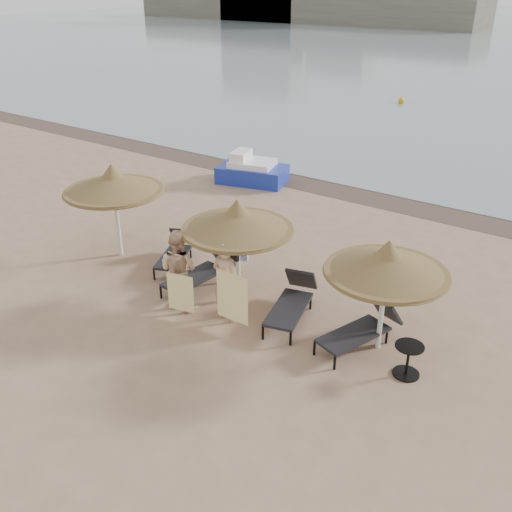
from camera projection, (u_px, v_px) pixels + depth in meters
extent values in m
plane|color=#A67F60|center=(181.00, 310.00, 13.30)|extent=(160.00, 160.00, 0.00)
cube|color=brown|center=(360.00, 195.00, 20.17)|extent=(200.00, 1.60, 0.01)
cube|color=#6A6656|center=(297.00, 8.00, 92.72)|extent=(60.00, 10.00, 4.00)
cylinder|color=silver|center=(118.00, 223.00, 15.47)|extent=(0.11, 0.11, 1.92)
cone|color=brown|center=(113.00, 182.00, 14.95)|extent=(2.65, 2.65, 0.50)
cone|color=brown|center=(112.00, 171.00, 14.82)|extent=(0.64, 0.64, 0.41)
cylinder|color=brown|center=(114.00, 191.00, 15.06)|extent=(2.60, 2.60, 0.09)
cylinder|color=silver|center=(238.00, 265.00, 13.31)|extent=(0.11, 0.11, 1.88)
cone|color=brown|center=(237.00, 220.00, 12.81)|extent=(2.59, 2.59, 0.49)
cone|color=brown|center=(237.00, 207.00, 12.68)|extent=(0.63, 0.63, 0.40)
cylinder|color=brown|center=(237.00, 229.00, 12.91)|extent=(2.54, 2.54, 0.09)
cylinder|color=silver|center=(382.00, 310.00, 11.58)|extent=(0.10, 0.10, 1.81)
cone|color=brown|center=(387.00, 262.00, 11.09)|extent=(2.49, 2.49, 0.47)
cone|color=brown|center=(389.00, 249.00, 10.96)|extent=(0.60, 0.60, 0.39)
cylinder|color=brown|center=(386.00, 272.00, 11.19)|extent=(2.44, 2.44, 0.09)
cylinder|color=black|center=(154.00, 275.00, 14.54)|extent=(0.05, 0.05, 0.28)
cylinder|color=black|center=(175.00, 277.00, 14.45)|extent=(0.05, 0.05, 0.28)
cylinder|color=black|center=(171.00, 252.00, 15.76)|extent=(0.05, 0.05, 0.28)
cylinder|color=black|center=(191.00, 253.00, 15.67)|extent=(0.05, 0.05, 0.28)
cube|color=black|center=(173.00, 257.00, 15.07)|extent=(1.17, 1.60, 0.06)
cube|color=black|center=(183.00, 236.00, 15.73)|extent=(0.73, 0.63, 0.56)
cylinder|color=black|center=(161.00, 293.00, 13.70)|extent=(0.05, 0.05, 0.31)
cylinder|color=black|center=(178.00, 301.00, 13.35)|extent=(0.05, 0.05, 0.31)
cylinder|color=black|center=(206.00, 270.00, 14.75)|extent=(0.05, 0.05, 0.31)
cylinder|color=black|center=(223.00, 277.00, 14.40)|extent=(0.05, 0.05, 0.31)
cube|color=black|center=(194.00, 277.00, 14.01)|extent=(0.82, 1.70, 0.07)
cube|color=black|center=(221.00, 254.00, 14.55)|extent=(0.72, 0.52, 0.62)
cylinder|color=black|center=(263.00, 333.00, 12.16)|extent=(0.06, 0.06, 0.31)
cylinder|color=black|center=(291.00, 339.00, 11.96)|extent=(0.06, 0.06, 0.31)
cylinder|color=black|center=(285.00, 298.00, 13.46)|extent=(0.06, 0.06, 0.31)
cylinder|color=black|center=(310.00, 303.00, 13.26)|extent=(0.06, 0.06, 0.31)
cube|color=black|center=(289.00, 309.00, 12.67)|extent=(1.09, 1.78, 0.07)
cube|color=black|center=(301.00, 279.00, 13.37)|extent=(0.78, 0.63, 0.63)
cylinder|color=black|center=(314.00, 349.00, 11.66)|extent=(0.05, 0.05, 0.30)
cylinder|color=black|center=(335.00, 363.00, 11.23)|extent=(0.05, 0.05, 0.30)
cylinder|color=black|center=(366.00, 325.00, 12.46)|extent=(0.05, 0.05, 0.30)
cylinder|color=black|center=(387.00, 337.00, 12.03)|extent=(0.05, 0.05, 0.30)
cube|color=black|center=(353.00, 335.00, 11.79)|extent=(1.13, 1.74, 0.06)
cube|color=black|center=(386.00, 310.00, 12.18)|extent=(0.77, 0.64, 0.61)
cylinder|color=black|center=(406.00, 374.00, 11.14)|extent=(0.53, 0.53, 0.04)
cylinder|color=black|center=(408.00, 360.00, 11.00)|extent=(0.06, 0.06, 0.64)
cylinder|color=black|center=(410.00, 346.00, 10.85)|extent=(0.56, 0.56, 0.03)
imported|color=#D0A987|center=(178.00, 263.00, 12.95)|extent=(1.08, 0.75, 2.25)
imported|color=#D0A987|center=(226.00, 275.00, 12.45)|extent=(1.05, 0.70, 2.24)
cube|color=yellow|center=(181.00, 293.00, 12.74)|extent=(0.64, 0.18, 0.92)
cube|color=yellow|center=(232.00, 297.00, 12.23)|extent=(0.83, 0.03, 1.16)
cube|color=white|center=(243.00, 253.00, 13.35)|extent=(0.29, 0.15, 0.35)
cube|color=black|center=(234.00, 252.00, 13.03)|extent=(0.28, 0.11, 0.39)
cube|color=#192C9D|center=(252.00, 174.00, 21.31)|extent=(2.78, 2.07, 0.62)
cube|color=white|center=(252.00, 164.00, 21.14)|extent=(1.85, 1.61, 0.28)
cube|color=white|center=(241.00, 156.00, 21.16)|extent=(0.81, 1.13, 0.39)
sphere|color=orange|center=(401.00, 101.00, 34.33)|extent=(0.36, 0.36, 0.36)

